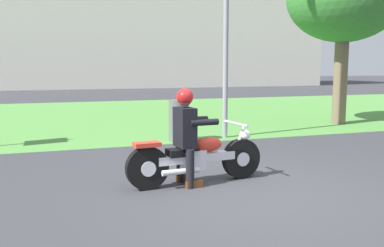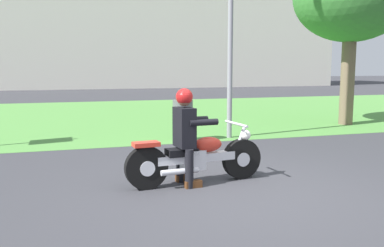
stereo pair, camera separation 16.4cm
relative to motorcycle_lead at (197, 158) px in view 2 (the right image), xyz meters
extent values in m
plane|color=#38383D|center=(0.44, -0.73, -0.38)|extent=(120.00, 120.00, 0.00)
cube|color=#549342|center=(0.44, 9.13, -0.37)|extent=(60.00, 12.00, 0.01)
cube|color=silver|center=(-5.36, 30.65, 5.71)|extent=(52.91, 8.00, 12.17)
cylinder|color=black|center=(0.73, 0.07, -0.08)|extent=(0.61, 0.17, 0.60)
cylinder|color=silver|center=(0.73, 0.07, -0.08)|extent=(0.22, 0.16, 0.21)
cylinder|color=black|center=(-0.75, -0.07, -0.08)|extent=(0.61, 0.17, 0.60)
cylinder|color=silver|center=(-0.75, -0.07, -0.08)|extent=(0.22, 0.16, 0.21)
cube|color=silver|center=(-0.01, 0.00, 0.00)|extent=(1.20, 0.25, 0.12)
cube|color=silver|center=(-0.06, 0.00, -0.02)|extent=(0.34, 0.27, 0.28)
ellipsoid|color=red|center=(0.17, 0.02, 0.18)|extent=(0.46, 0.28, 0.22)
cube|color=black|center=(-0.23, -0.02, 0.10)|extent=(0.46, 0.28, 0.10)
cube|color=red|center=(-0.75, -0.07, 0.25)|extent=(0.38, 0.23, 0.06)
cylinder|color=silver|center=(0.68, 0.07, 0.17)|extent=(0.26, 0.07, 0.53)
cylinder|color=silver|center=(0.63, 0.06, 0.46)|extent=(0.10, 0.66, 0.04)
sphere|color=white|center=(0.79, 0.08, 0.28)|extent=(0.16, 0.16, 0.16)
cylinder|color=silver|center=(-0.29, -0.16, -0.14)|extent=(0.56, 0.13, 0.08)
cylinder|color=black|center=(-0.20, 0.16, -0.10)|extent=(0.12, 0.12, 0.55)
cube|color=#593319|center=(-0.14, 0.17, -0.33)|extent=(0.25, 0.12, 0.10)
cylinder|color=black|center=(-0.17, -0.19, -0.10)|extent=(0.12, 0.12, 0.55)
cube|color=#593319|center=(-0.11, -0.19, -0.33)|extent=(0.25, 0.12, 0.10)
cube|color=black|center=(-0.19, -0.01, 0.45)|extent=(0.25, 0.40, 0.56)
cylinder|color=black|center=(0.02, 0.17, 0.53)|extent=(0.43, 0.13, 0.09)
cylinder|color=black|center=(0.05, -0.16, 0.53)|extent=(0.43, 0.13, 0.09)
sphere|color=#996B4C|center=(-0.19, -0.01, 0.85)|extent=(0.20, 0.20, 0.20)
sphere|color=#B21919|center=(-0.19, -0.01, 0.88)|extent=(0.24, 0.24, 0.24)
cylinder|color=brown|center=(6.11, 4.72, 0.89)|extent=(0.40, 0.40, 2.53)
cylinder|color=gray|center=(1.96, 3.56, 2.66)|extent=(0.12, 0.12, 6.08)
cylinder|color=#595E5B|center=(0.77, 3.43, 0.09)|extent=(0.45, 0.45, 0.94)
camera|label=1|loc=(-1.97, -5.59, 1.30)|focal=39.43mm
camera|label=2|loc=(-1.82, -5.64, 1.30)|focal=39.43mm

